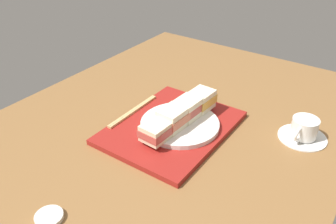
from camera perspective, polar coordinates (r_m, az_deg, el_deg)
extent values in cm
cube|color=brown|center=(106.90, -0.31, -3.18)|extent=(140.00, 100.00, 3.00)
cube|color=maroon|center=(104.95, 0.71, -2.39)|extent=(39.30, 30.48, 1.62)
cylinder|color=silver|center=(103.47, 1.93, -1.96)|extent=(23.08, 23.08, 1.39)
cube|color=#EFE5C1|center=(109.86, 5.31, 1.02)|extent=(7.94, 6.69, 1.60)
cube|color=gold|center=(108.82, 5.37, 1.97)|extent=(8.53, 7.06, 2.58)
cube|color=#EFE5C1|center=(107.80, 5.42, 2.93)|extent=(7.94, 6.69, 1.60)
cube|color=#EFE5C1|center=(104.95, 3.12, -0.43)|extent=(7.94, 6.69, 1.76)
cube|color=#B74C42|center=(103.84, 3.15, 0.55)|extent=(8.53, 6.74, 2.45)
cube|color=#EFE5C1|center=(102.77, 3.18, 1.55)|extent=(7.94, 6.69, 1.76)
cube|color=#EFE5C1|center=(100.32, 0.71, -2.06)|extent=(7.94, 6.69, 1.74)
cube|color=#CC6B4C|center=(99.18, 0.72, -1.06)|extent=(8.48, 7.21, 2.43)
cube|color=#EFE5C1|center=(98.06, 0.72, -0.04)|extent=(7.94, 6.69, 1.74)
cube|color=beige|center=(96.13, -1.93, -3.96)|extent=(7.94, 6.69, 1.22)
cube|color=#B74C42|center=(95.15, -1.95, -3.13)|extent=(8.36, 7.12, 2.18)
cube|color=beige|center=(94.18, -1.96, -2.28)|extent=(7.94, 6.69, 1.22)
cube|color=tan|center=(110.96, -5.77, 0.22)|extent=(22.21, 0.88, 0.70)
cube|color=tan|center=(110.59, -5.51, 0.12)|extent=(22.21, 0.88, 0.70)
cylinder|color=white|center=(108.55, 20.85, -3.75)|extent=(13.66, 13.66, 0.80)
cylinder|color=white|center=(106.84, 21.17, -2.36)|extent=(7.42, 7.42, 5.57)
cylinder|color=black|center=(105.60, 21.42, -1.28)|extent=(6.82, 6.82, 0.40)
torus|color=white|center=(103.34, 20.27, -3.39)|extent=(3.98, 1.20, 3.92)
cylinder|color=silver|center=(83.24, -18.65, -15.77)|extent=(6.15, 6.15, 1.09)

